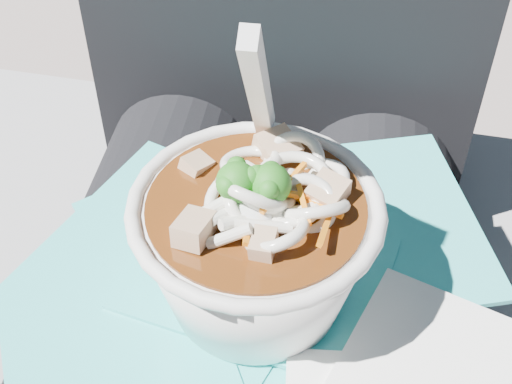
# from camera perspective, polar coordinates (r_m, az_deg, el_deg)

# --- Properties ---
(lap) EXTENTS (0.32, 0.48, 0.14)m
(lap) POSITION_cam_1_polar(r_m,az_deg,el_deg) (0.53, -1.25, -14.23)
(lap) COLOR black
(lap) RESTS_ON stone_ledge
(person_body) EXTENTS (0.34, 0.94, 0.98)m
(person_body) POSITION_cam_1_polar(r_m,az_deg,el_deg) (0.56, 0.20, -4.64)
(person_body) COLOR black
(person_body) RESTS_ON ground
(plastic_bag) EXTENTS (0.34, 0.33, 0.01)m
(plastic_bag) POSITION_cam_1_polar(r_m,az_deg,el_deg) (0.48, -0.75, -6.96)
(plastic_bag) COLOR #2FC4C3
(plastic_bag) RESTS_ON lap
(udon_bowl) EXTENTS (0.17, 0.17, 0.20)m
(udon_bowl) POSITION_cam_1_polar(r_m,az_deg,el_deg) (0.43, 0.13, -3.72)
(udon_bowl) COLOR white
(udon_bowl) RESTS_ON plastic_bag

